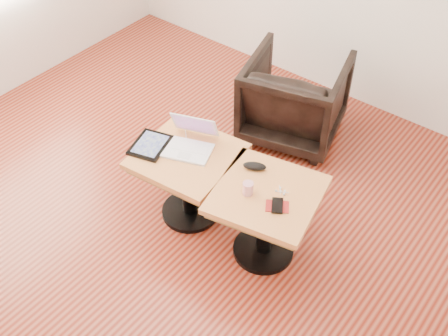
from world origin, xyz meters
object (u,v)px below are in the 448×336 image
Objects in this scene: side_table_right at (266,208)px; laptop at (190,142)px; side_table_left at (188,170)px; armchair at (295,98)px; striped_cup at (248,188)px.

laptop reaches higher than side_table_right.
side_table_right is (0.60, 0.03, 0.00)m from side_table_left.
laptop is 1.15m from armchair.
armchair is (0.07, 1.18, -0.07)m from side_table_left.
side_table_left is at bearing -87.06° from laptop.
armchair is at bearing 64.42° from laptop.
laptop is at bearing 107.57° from side_table_left.
striped_cup is (-0.09, -0.08, 0.18)m from side_table_right.
side_table_left is at bearing 171.70° from side_table_right.
side_table_left is 1.73× the size of laptop.
laptop is at bearing 69.83° from armchair.
striped_cup is at bearing -150.28° from side_table_right.
side_table_right is 1.26m from armchair.
armchair is (0.10, 1.11, -0.25)m from laptop.
side_table_right is at bearing -23.28° from laptop.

